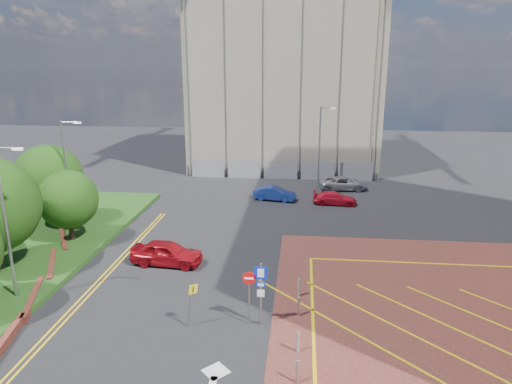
% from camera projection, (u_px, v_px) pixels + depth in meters
% --- Properties ---
extents(ground, '(140.00, 140.00, 0.00)m').
position_uv_depth(ground, '(248.00, 336.00, 20.94)').
color(ground, black).
rests_on(ground, ground).
extents(retaining_wall, '(6.06, 20.33, 0.40)m').
position_uv_depth(retaining_wall, '(30.00, 298.00, 23.95)').
color(retaining_wall, brown).
rests_on(retaining_wall, ground).
extents(tree_c, '(4.00, 4.00, 4.90)m').
position_uv_depth(tree_c, '(68.00, 199.00, 30.97)').
color(tree_c, '#3D2B1C').
rests_on(tree_c, grass_bed).
extents(tree_d, '(5.00, 5.00, 6.08)m').
position_uv_depth(tree_d, '(49.00, 178.00, 33.96)').
color(tree_d, '#3D2B1C').
rests_on(tree_d, grass_bed).
extents(lamp_left_near, '(1.53, 0.16, 8.00)m').
position_uv_depth(lamp_left_near, '(6.00, 217.00, 22.81)').
color(lamp_left_near, '#9EA0A8').
rests_on(lamp_left_near, grass_bed).
extents(lamp_left_far, '(1.53, 0.16, 8.00)m').
position_uv_depth(lamp_left_far, '(67.00, 171.00, 32.58)').
color(lamp_left_far, '#9EA0A8').
rests_on(lamp_left_far, grass_bed).
extents(lamp_back, '(1.53, 0.16, 8.00)m').
position_uv_depth(lamp_back, '(320.00, 143.00, 46.18)').
color(lamp_back, '#9EA0A8').
rests_on(lamp_back, ground).
extents(sign_cluster, '(1.17, 0.12, 3.20)m').
position_uv_depth(sign_cluster, '(256.00, 288.00, 21.32)').
color(sign_cluster, '#9EA0A8').
rests_on(sign_cluster, ground).
extents(warning_sign, '(0.61, 0.39, 2.25)m').
position_uv_depth(warning_sign, '(191.00, 300.00, 21.29)').
color(warning_sign, '#9EA0A8').
rests_on(warning_sign, ground).
extents(bollard_row, '(0.14, 11.14, 0.90)m').
position_uv_depth(bollard_row, '(298.00, 352.00, 18.99)').
color(bollard_row, '#9EA0A8').
rests_on(bollard_row, forecourt).
extents(construction_building, '(21.20, 19.20, 22.00)m').
position_uv_depth(construction_building, '(286.00, 73.00, 56.28)').
color(construction_building, gray).
rests_on(construction_building, ground).
extents(construction_fence, '(21.60, 0.06, 2.00)m').
position_uv_depth(construction_fence, '(290.00, 170.00, 49.31)').
color(construction_fence, gray).
rests_on(construction_fence, ground).
extents(car_red_left, '(4.58, 2.12, 1.52)m').
position_uv_depth(car_red_left, '(167.00, 253.00, 28.30)').
color(car_red_left, '#A00D16').
rests_on(car_red_left, ground).
extents(car_blue_back, '(4.01, 1.99, 1.26)m').
position_uv_depth(car_blue_back, '(275.00, 194.00, 41.75)').
color(car_blue_back, navy).
rests_on(car_blue_back, ground).
extents(car_red_back, '(3.93, 1.77, 1.12)m').
position_uv_depth(car_red_back, '(335.00, 198.00, 40.54)').
color(car_red_back, red).
rests_on(car_red_back, ground).
extents(car_silver_back, '(4.94, 2.76, 1.30)m').
position_uv_depth(car_silver_back, '(343.00, 183.00, 45.24)').
color(car_silver_back, '#A5A5AC').
rests_on(car_silver_back, ground).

